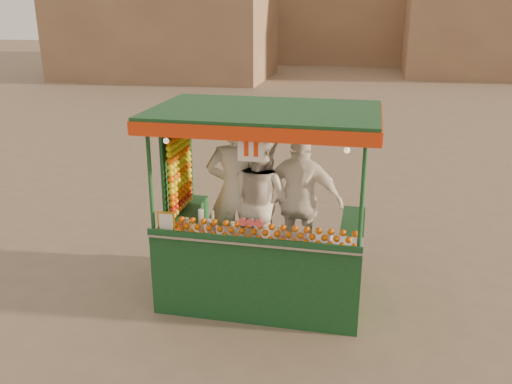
% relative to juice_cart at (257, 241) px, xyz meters
% --- Properties ---
extents(ground, '(90.00, 90.00, 0.00)m').
position_rel_juice_cart_xyz_m(ground, '(0.23, 0.17, -0.75)').
color(ground, '#6C5D4D').
rests_on(ground, ground).
extents(building_left, '(10.00, 6.00, 6.00)m').
position_rel_juice_cart_xyz_m(building_left, '(-8.77, 20.17, 2.25)').
color(building_left, '#947654').
rests_on(building_left, ground).
extents(building_right, '(9.00, 6.00, 5.00)m').
position_rel_juice_cart_xyz_m(building_right, '(7.23, 24.17, 1.75)').
color(building_right, '#947654').
rests_on(building_right, ground).
extents(building_center, '(14.00, 7.00, 7.00)m').
position_rel_juice_cart_xyz_m(building_center, '(-1.77, 30.17, 2.75)').
color(building_center, '#947654').
rests_on(building_center, ground).
extents(juice_cart, '(2.56, 1.66, 2.32)m').
position_rel_juice_cart_xyz_m(juice_cart, '(0.00, 0.00, 0.00)').
color(juice_cart, '#103D18').
rests_on(juice_cart, ground).
extents(vendor_left, '(0.81, 0.64, 1.95)m').
position_rel_juice_cart_xyz_m(vendor_left, '(-0.34, 0.35, 0.49)').
color(vendor_left, silver).
rests_on(vendor_left, ground).
extents(vendor_middle, '(1.05, 0.99, 1.72)m').
position_rel_juice_cart_xyz_m(vendor_middle, '(-0.03, 0.36, 0.38)').
color(vendor_middle, silver).
rests_on(vendor_middle, ground).
extents(vendor_right, '(1.08, 0.53, 1.77)m').
position_rel_juice_cart_xyz_m(vendor_right, '(0.46, 0.40, 0.40)').
color(vendor_right, white).
rests_on(vendor_right, ground).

